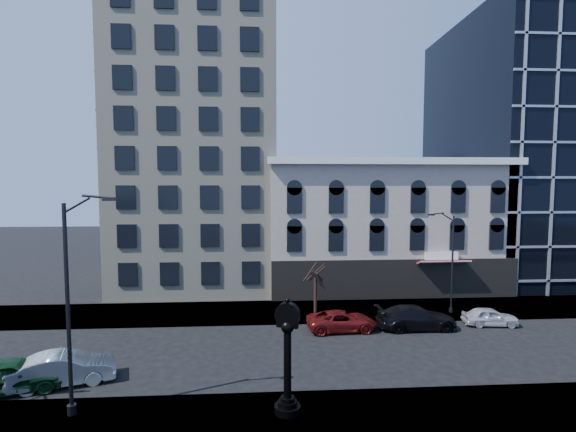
{
  "coord_description": "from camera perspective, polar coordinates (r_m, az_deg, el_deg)",
  "views": [
    {
      "loc": [
        0.16,
        -24.52,
        10.14
      ],
      "look_at": [
        2.0,
        4.0,
        8.0
      ],
      "focal_mm": 26.0,
      "sensor_mm": 36.0,
      "label": 1
    }
  ],
  "objects": [
    {
      "name": "ground",
      "position": [
        26.53,
        -3.96,
        -18.2
      ],
      "size": [
        160.0,
        160.0,
        0.0
      ],
      "primitive_type": "plane",
      "color": "black",
      "rests_on": "ground"
    },
    {
      "name": "sidewalk_far",
      "position": [
        34.04,
        -3.89,
        -12.95
      ],
      "size": [
        160.0,
        6.0,
        0.12
      ],
      "primitive_type": "cube",
      "color": "gray",
      "rests_on": "ground"
    },
    {
      "name": "sidewalk_near",
      "position": [
        19.35,
        -4.07,
        -27.12
      ],
      "size": [
        160.0,
        6.0,
        0.12
      ],
      "primitive_type": "cube",
      "color": "gray",
      "rests_on": "ground"
    },
    {
      "name": "cream_tower",
      "position": [
        44.8,
        -12.14,
        16.01
      ],
      "size": [
        15.9,
        15.4,
        42.5
      ],
      "color": "beige",
      "rests_on": "ground"
    },
    {
      "name": "victorian_row",
      "position": [
        42.31,
        12.58,
        -1.44
      ],
      "size": [
        22.6,
        11.19,
        12.5
      ],
      "color": "#B7A896",
      "rests_on": "ground"
    },
    {
      "name": "glass_office",
      "position": [
        55.61,
        31.57,
        7.63
      ],
      "size": [
        20.0,
        20.15,
        28.0
      ],
      "color": "black",
      "rests_on": "ground"
    },
    {
      "name": "street_clock",
      "position": [
        19.29,
        -0.07,
        -19.24
      ],
      "size": [
        1.16,
        1.16,
        5.13
      ],
      "rotation": [
        0.0,
        0.0,
        -0.36
      ],
      "color": "black",
      "rests_on": "sidewalk_near"
    },
    {
      "name": "street_lamp_near",
      "position": [
        19.81,
        -26.25,
        -3.79
      ],
      "size": [
        2.54,
        0.39,
        9.79
      ],
      "rotation": [
        0.0,
        0.0,
        0.01
      ],
      "color": "black",
      "rests_on": "sidewalk_near"
    },
    {
      "name": "street_lamp_far",
      "position": [
        34.52,
        20.83,
        -2.56
      ],
      "size": [
        2.08,
        0.52,
        8.05
      ],
      "rotation": [
        0.0,
        0.0,
        3.28
      ],
      "color": "black",
      "rests_on": "sidewalk_far"
    },
    {
      "name": "bare_tree_far",
      "position": [
        32.19,
        3.79,
        -7.35
      ],
      "size": [
        2.74,
        2.74,
        4.7
      ],
      "color": "black",
      "rests_on": "sidewalk_far"
    },
    {
      "name": "car_near_a",
      "position": [
        25.68,
        -33.66,
        -17.66
      ],
      "size": [
        5.34,
        3.31,
        1.7
      ],
      "primitive_type": "imported",
      "rotation": [
        0.0,
        0.0,
        1.85
      ],
      "color": "#143F1E",
      "rests_on": "ground"
    },
    {
      "name": "car_near_b",
      "position": [
        25.26,
        -28.33,
        -17.91
      ],
      "size": [
        5.22,
        3.15,
        1.63
      ],
      "primitive_type": "imported",
      "rotation": [
        0.0,
        0.0,
        1.88
      ],
      "color": "#A5A8AD",
      "rests_on": "ground"
    },
    {
      "name": "car_far_a",
      "position": [
        30.17,
        7.36,
        -14.03
      ],
      "size": [
        5.01,
        2.54,
        1.36
      ],
      "primitive_type": "imported",
      "rotation": [
        0.0,
        0.0,
        1.63
      ],
      "color": "maroon",
      "rests_on": "ground"
    },
    {
      "name": "car_far_b",
      "position": [
        31.54,
        17.12,
        -13.12
      ],
      "size": [
        5.59,
        2.27,
        1.62
      ],
      "primitive_type": "imported",
      "rotation": [
        0.0,
        0.0,
        1.57
      ],
      "color": "black",
      "rests_on": "ground"
    },
    {
      "name": "car_far_c",
      "position": [
        34.2,
        25.9,
        -12.27
      ],
      "size": [
        3.93,
        1.89,
        1.29
      ],
      "primitive_type": "imported",
      "rotation": [
        0.0,
        0.0,
        1.47
      ],
      "color": "silver",
      "rests_on": "ground"
    }
  ]
}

